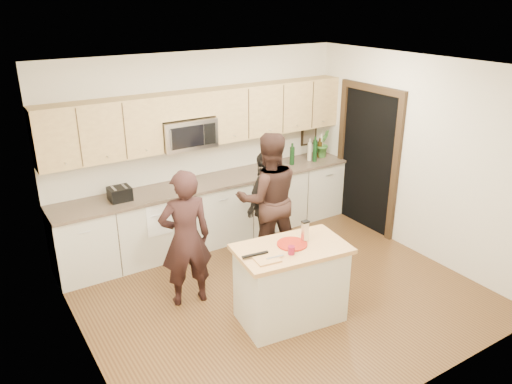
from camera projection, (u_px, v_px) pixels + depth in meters
floor at (279, 292)px, 6.12m from camera, size 4.50×4.50×0.00m
room_shell at (282, 158)px, 5.48m from camera, size 4.52×4.02×2.71m
back_cabinetry at (213, 210)px, 7.27m from camera, size 4.50×0.66×0.94m
upper_cabinetry at (207, 115)px, 6.89m from camera, size 4.50×0.33×0.75m
microwave at (187, 133)px, 6.77m from camera, size 0.76×0.41×0.40m
doorway at (368, 155)px, 7.51m from camera, size 0.06×1.25×2.20m
framed_picture at (309, 133)px, 8.17m from camera, size 0.30×0.03×0.38m
dish_towel at (155, 208)px, 6.53m from camera, size 0.34×0.60×0.48m
island at (291, 283)px, 5.47m from camera, size 1.28×0.85×0.90m
red_plate at (292, 244)px, 5.35m from camera, size 0.33×0.33×0.02m
box_grater at (305, 230)px, 5.37m from camera, size 0.08×0.06×0.23m
drink_glass at (291, 250)px, 5.14m from camera, size 0.07×0.07×0.09m
cutting_board at (267, 260)px, 5.03m from camera, size 0.26×0.22×0.02m
tongs at (255, 255)px, 5.09m from camera, size 0.29×0.07×0.02m
knife at (275, 257)px, 5.05m from camera, size 0.19×0.05×0.01m
toaster at (120, 194)px, 6.38m from camera, size 0.27×0.25×0.17m
bottle_cluster at (312, 149)px, 7.91m from camera, size 0.72×0.23×0.40m
orchid at (323, 144)px, 8.05m from camera, size 0.30×0.28×0.44m
woman_left at (186, 239)px, 5.65m from camera, size 0.66×0.49×1.65m
woman_center at (268, 199)px, 6.56m from camera, size 1.04×0.92×1.79m
woman_right at (266, 203)px, 6.84m from camera, size 0.94×0.70×1.48m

